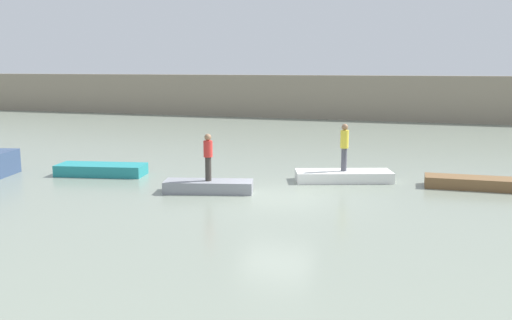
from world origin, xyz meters
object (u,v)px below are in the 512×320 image
Objects in this scene: rowboat_white at (344,176)px; person_red_shirt at (208,155)px; rowboat_brown at (478,183)px; rowboat_teal at (101,170)px; person_yellow_shirt at (344,145)px; rowboat_grey at (209,186)px.

rowboat_white is 2.21× the size of person_red_shirt.
person_red_shirt reaches higher than rowboat_white.
person_red_shirt is at bearing -160.77° from rowboat_brown.
rowboat_brown is (14.62, 2.08, -0.02)m from rowboat_teal.
rowboat_brown is (4.92, 0.19, 0.01)m from rowboat_white.
person_yellow_shirt is 1.10× the size of person_red_shirt.
person_yellow_shirt reaches higher than rowboat_white.
rowboat_brown is (9.19, 3.61, -0.00)m from rowboat_grey.
rowboat_brown is at bearing -16.85° from rowboat_white.
rowboat_white is at bearing -0.55° from rowboat_teal.
rowboat_brown reaches higher than rowboat_white.
rowboat_white is at bearing 23.95° from rowboat_grey.
person_red_shirt is at bearing -141.30° from person_yellow_shirt.
rowboat_brown is at bearing 2.23° from person_yellow_shirt.
person_yellow_shirt is at bearing 38.70° from person_red_shirt.
rowboat_grey is 0.85× the size of rowboat_white.
rowboat_grey is 5.47m from rowboat_white.
rowboat_teal reaches higher than rowboat_grey.
person_red_shirt is (-9.19, -3.61, 1.15)m from rowboat_brown.
person_yellow_shirt is at bearing 23.95° from rowboat_grey.
rowboat_teal is 9.96m from person_yellow_shirt.
rowboat_grey is at bearing 90.00° from person_red_shirt.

